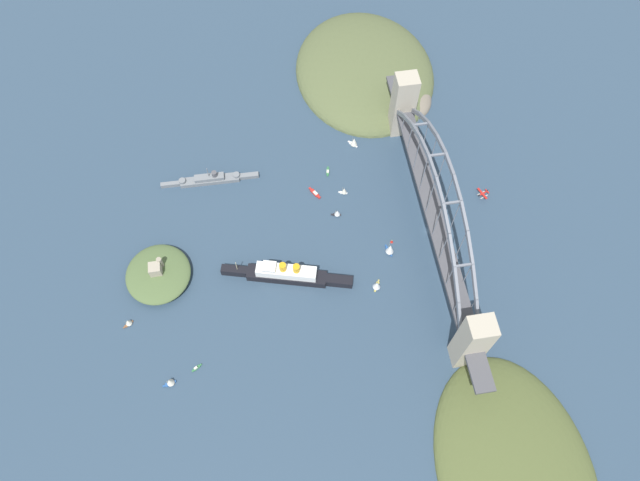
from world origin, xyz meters
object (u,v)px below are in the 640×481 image
at_px(ocean_liner, 287,274).
at_px(fort_island_mid_harbor, 158,274).
at_px(small_boat_1, 315,193).
at_px(seaplane_taxiing_near_bridge, 483,194).
at_px(small_boat_9, 128,322).
at_px(small_boat_8, 344,191).
at_px(small_boat_4, 196,368).
at_px(small_boat_3, 390,249).
at_px(channel_marker_buoy, 392,241).
at_px(small_boat_2, 354,142).
at_px(small_boat_6, 337,213).
at_px(small_boat_0, 328,171).
at_px(harbor_arch_bridge, 434,209).
at_px(small_boat_5, 170,382).
at_px(naval_cruiser, 211,179).
at_px(small_boat_7, 377,285).

distance_m(ocean_liner, fort_island_mid_harbor, 89.71).
bearing_deg(small_boat_1, fort_island_mid_harbor, 113.48).
bearing_deg(seaplane_taxiing_near_bridge, small_boat_9, 103.16).
xyz_separation_m(seaplane_taxiing_near_bridge, small_boat_8, (18.34, 102.95, 1.49)).
bearing_deg(small_boat_4, small_boat_9, 48.79).
xyz_separation_m(ocean_liner, small_boat_4, (-54.59, 66.77, -5.48)).
distance_m(small_boat_3, small_boat_9, 186.21).
bearing_deg(ocean_liner, small_boat_1, -24.12).
bearing_deg(small_boat_1, channel_marker_buoy, -135.66).
distance_m(small_boat_2, small_boat_8, 46.04).
bearing_deg(small_boat_9, channel_marker_buoy, -79.93).
height_order(small_boat_6, small_boat_8, small_boat_8).
relative_size(small_boat_0, small_boat_8, 1.14).
distance_m(fort_island_mid_harbor, channel_marker_buoy, 166.73).
bearing_deg(small_boat_2, small_boat_0, 132.14).
relative_size(harbor_arch_bridge, ocean_liner, 2.79).
bearing_deg(small_boat_4, small_boat_0, -38.21).
height_order(ocean_liner, fort_island_mid_harbor, ocean_liner).
bearing_deg(fort_island_mid_harbor, small_boat_3, -92.21).
relative_size(seaplane_taxiing_near_bridge, small_boat_5, 1.23).
bearing_deg(small_boat_6, small_boat_4, 132.18).
xyz_separation_m(small_boat_3, small_boat_4, (-63.14, 141.48, -4.83)).
bearing_deg(naval_cruiser, small_boat_8, -105.10).
relative_size(small_boat_3, small_boat_8, 1.53).
xyz_separation_m(small_boat_2, small_boat_4, (-160.98, 133.78, -3.77)).
distance_m(naval_cruiser, channel_marker_buoy, 145.27).
bearing_deg(channel_marker_buoy, seaplane_taxiing_near_bridge, -69.59).
distance_m(fort_island_mid_harbor, small_boat_2, 180.42).
relative_size(harbor_arch_bridge, small_boat_1, 22.33).
bearing_deg(small_boat_4, small_boat_5, 113.58).
bearing_deg(small_boat_7, channel_marker_buoy, -28.65).
bearing_deg(small_boat_0, harbor_arch_bridge, -134.72).
height_order(naval_cruiser, small_boat_2, naval_cruiser).
xyz_separation_m(harbor_arch_bridge, small_boat_6, (23.32, 62.78, -27.04)).
xyz_separation_m(small_boat_6, small_boat_7, (-61.71, -17.04, 0.68)).
bearing_deg(small_boat_1, small_boat_0, -35.52).
xyz_separation_m(small_boat_0, channel_marker_buoy, (-67.80, -35.70, 0.49)).
distance_m(naval_cruiser, small_boat_4, 145.62).
bearing_deg(naval_cruiser, small_boat_5, 166.53).
xyz_separation_m(seaplane_taxiing_near_bridge, small_boat_6, (0.12, 111.34, 1.24)).
bearing_deg(small_boat_3, fort_island_mid_harbor, 87.79).
relative_size(ocean_liner, small_boat_3, 7.60).
relative_size(fort_island_mid_harbor, channel_marker_buoy, 16.95).
xyz_separation_m(small_boat_2, small_boat_3, (-97.84, -7.70, 1.06)).
xyz_separation_m(small_boat_1, small_boat_9, (-83.13, 139.33, 2.39)).
height_order(small_boat_5, small_boat_8, small_boat_5).
xyz_separation_m(fort_island_mid_harbor, small_boat_1, (51.30, -118.08, -3.96)).
bearing_deg(channel_marker_buoy, small_boat_9, 100.07).
bearing_deg(small_boat_2, channel_marker_buoy, -172.90).
xyz_separation_m(harbor_arch_bridge, small_boat_0, (62.66, 63.28, -29.75)).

